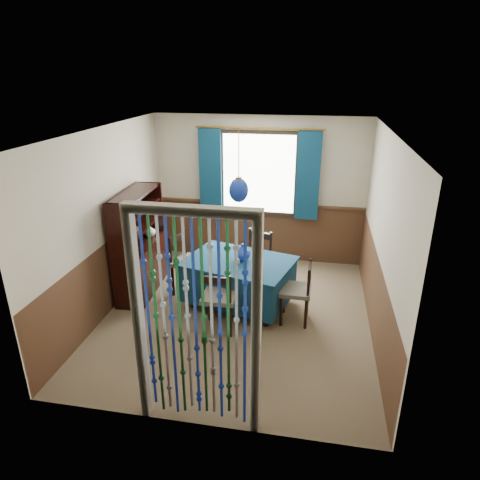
% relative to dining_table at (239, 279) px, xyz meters
% --- Properties ---
extents(floor, '(4.00, 4.00, 0.00)m').
position_rel_dining_table_xyz_m(floor, '(0.03, -0.29, -0.41)').
color(floor, brown).
rests_on(floor, ground).
extents(ceiling, '(4.00, 4.00, 0.00)m').
position_rel_dining_table_xyz_m(ceiling, '(0.03, -0.29, 2.09)').
color(ceiling, silver).
rests_on(ceiling, ground).
extents(wall_back, '(3.60, 0.00, 3.60)m').
position_rel_dining_table_xyz_m(wall_back, '(0.03, 1.71, 0.84)').
color(wall_back, beige).
rests_on(wall_back, ground).
extents(wall_front, '(3.60, 0.00, 3.60)m').
position_rel_dining_table_xyz_m(wall_front, '(0.03, -2.29, 0.84)').
color(wall_front, beige).
rests_on(wall_front, ground).
extents(wall_left, '(0.00, 4.00, 4.00)m').
position_rel_dining_table_xyz_m(wall_left, '(-1.77, -0.29, 0.84)').
color(wall_left, beige).
rests_on(wall_left, ground).
extents(wall_right, '(0.00, 4.00, 4.00)m').
position_rel_dining_table_xyz_m(wall_right, '(1.83, -0.29, 0.84)').
color(wall_right, beige).
rests_on(wall_right, ground).
extents(wainscot_back, '(3.60, 0.00, 3.60)m').
position_rel_dining_table_xyz_m(wainscot_back, '(0.03, 1.70, 0.09)').
color(wainscot_back, '#482D1B').
rests_on(wainscot_back, ground).
extents(wainscot_front, '(3.60, 0.00, 3.60)m').
position_rel_dining_table_xyz_m(wainscot_front, '(0.03, -2.27, 0.09)').
color(wainscot_front, '#482D1B').
rests_on(wainscot_front, ground).
extents(wainscot_left, '(0.00, 4.00, 4.00)m').
position_rel_dining_table_xyz_m(wainscot_left, '(-1.75, -0.29, 0.09)').
color(wainscot_left, '#482D1B').
rests_on(wainscot_left, ground).
extents(wainscot_right, '(0.00, 4.00, 4.00)m').
position_rel_dining_table_xyz_m(wainscot_right, '(1.82, -0.29, 0.09)').
color(wainscot_right, '#482D1B').
rests_on(wainscot_right, ground).
extents(window, '(1.32, 0.12, 1.42)m').
position_rel_dining_table_xyz_m(window, '(0.03, 1.66, 1.14)').
color(window, black).
rests_on(window, wall_back).
extents(doorway, '(1.16, 0.12, 2.18)m').
position_rel_dining_table_xyz_m(doorway, '(0.03, -2.23, 0.64)').
color(doorway, silver).
rests_on(doorway, ground).
extents(dining_table, '(1.67, 1.35, 0.70)m').
position_rel_dining_table_xyz_m(dining_table, '(0.00, 0.00, 0.00)').
color(dining_table, navy).
rests_on(dining_table, floor).
extents(chair_near, '(0.43, 0.41, 0.87)m').
position_rel_dining_table_xyz_m(chair_near, '(-0.14, -0.67, 0.05)').
color(chair_near, black).
rests_on(chair_near, floor).
extents(chair_far, '(0.55, 0.54, 0.88)m').
position_rel_dining_table_xyz_m(chair_far, '(0.15, 0.62, 0.06)').
color(chair_far, black).
rests_on(chair_far, floor).
extents(chair_left, '(0.56, 0.58, 0.94)m').
position_rel_dining_table_xyz_m(chair_left, '(-0.82, 0.23, 0.09)').
color(chair_left, black).
rests_on(chair_left, floor).
extents(chair_right, '(0.41, 0.43, 0.85)m').
position_rel_dining_table_xyz_m(chair_right, '(0.84, -0.28, 0.04)').
color(chair_right, black).
rests_on(chair_right, floor).
extents(sideboard, '(0.47, 1.22, 1.57)m').
position_rel_dining_table_xyz_m(sideboard, '(-1.54, 0.15, 0.15)').
color(sideboard, black).
rests_on(sideboard, floor).
extents(pendant_lamp, '(0.26, 0.26, 0.95)m').
position_rel_dining_table_xyz_m(pendant_lamp, '(-0.00, -0.00, 1.30)').
color(pendant_lamp, olive).
rests_on(pendant_lamp, ceiling).
extents(vase_table, '(0.27, 0.27, 0.22)m').
position_rel_dining_table_xyz_m(vase_table, '(0.05, 0.03, 0.40)').
color(vase_table, navy).
rests_on(vase_table, dining_table).
extents(bowl_shelf, '(0.26, 0.26, 0.05)m').
position_rel_dining_table_xyz_m(bowl_shelf, '(-1.48, -0.13, 0.69)').
color(bowl_shelf, beige).
rests_on(bowl_shelf, sideboard).
extents(vase_sideboard, '(0.20, 0.20, 0.20)m').
position_rel_dining_table_xyz_m(vase_sideboard, '(-1.48, 0.46, 0.47)').
color(vase_sideboard, beige).
rests_on(vase_sideboard, sideboard).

